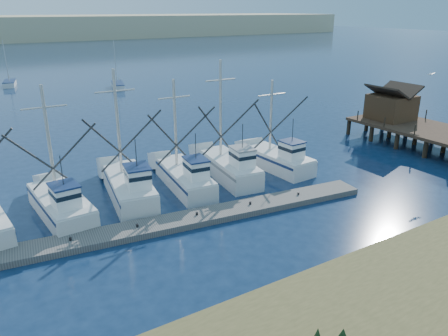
{
  "coord_description": "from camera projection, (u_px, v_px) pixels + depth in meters",
  "views": [
    {
      "loc": [
        -17.97,
        -18.0,
        13.27
      ],
      "look_at": [
        -2.03,
        8.0,
        2.08
      ],
      "focal_mm": 35.0,
      "sensor_mm": 36.0,
      "label": 1
    }
  ],
  "objects": [
    {
      "name": "sailboat_far",
      "position": [
        10.0,
        83.0,
        78.8
      ],
      "size": [
        2.87,
        5.5,
        8.1
      ],
      "rotation": [
        0.0,
        0.0,
        -0.2
      ],
      "color": "silver",
      "rests_on": "ground"
    },
    {
      "name": "flying_gull",
      "position": [
        430.0,
        74.0,
        38.58
      ],
      "size": [
        1.16,
        0.21,
        0.21
      ],
      "color": "white",
      "rests_on": "ground"
    },
    {
      "name": "ground",
      "position": [
        317.0,
        230.0,
        27.79
      ],
      "size": [
        500.0,
        500.0,
        0.0
      ],
      "primitive_type": "plane",
      "color": "#0D203A",
      "rests_on": "ground"
    },
    {
      "name": "sailboat_near",
      "position": [
        118.0,
        86.0,
        76.66
      ],
      "size": [
        3.23,
        6.18,
        8.1
      ],
      "rotation": [
        0.0,
        0.0,
        -0.25
      ],
      "color": "silver",
      "rests_on": "ground"
    },
    {
      "name": "floating_dock",
      "position": [
        153.0,
        227.0,
        27.73
      ],
      "size": [
        31.37,
        5.69,
        0.42
      ],
      "primitive_type": "cube",
      "rotation": [
        0.0,
        0.0,
        -0.12
      ],
      "color": "#67625D",
      "rests_on": "ground"
    },
    {
      "name": "trawler_fleet",
      "position": [
        124.0,
        190.0,
        31.42
      ],
      "size": [
        30.74,
        8.88,
        9.5
      ],
      "color": "silver",
      "rests_on": "ground"
    },
    {
      "name": "timber_pier",
      "position": [
        419.0,
        121.0,
        44.22
      ],
      "size": [
        7.0,
        20.0,
        8.0
      ],
      "color": "black",
      "rests_on": "ground"
    }
  ]
}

